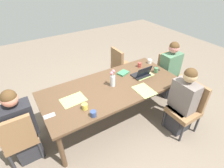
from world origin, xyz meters
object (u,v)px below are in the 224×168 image
(chair_near_right_near, at_px, (121,65))
(laptop_head_left_left_mid, at_px, (142,74))
(dining_table, at_px, (112,90))
(phone_black, at_px, (157,69))
(coffee_mug_centre_right, at_px, (156,70))
(book_red_cover, at_px, (123,73))
(coffee_mug_centre_left, at_px, (93,114))
(chair_head_left_left_mid, at_px, (168,71))
(coffee_mug_near_left, at_px, (150,61))
(person_head_left_left_mid, at_px, (169,72))
(person_head_right_left_near, at_px, (22,129))
(coffee_mug_far_left, at_px, (85,107))
(chair_head_right_left_near, at_px, (19,136))
(person_far_left_far, at_px, (182,104))
(flower_vase, at_px, (113,79))
(coffee_mug_near_right, at_px, (139,65))
(chair_far_left_far, at_px, (188,106))
(phone_silver, at_px, (49,116))

(chair_near_right_near, relative_size, laptop_head_left_left_mid, 2.81)
(dining_table, distance_m, phone_black, 1.05)
(coffee_mug_centre_right, height_order, book_red_cover, coffee_mug_centre_right)
(coffee_mug_centre_right, bearing_deg, coffee_mug_centre_left, 14.68)
(dining_table, distance_m, chair_near_right_near, 1.19)
(chair_head_left_left_mid, relative_size, coffee_mug_centre_right, 9.46)
(chair_near_right_near, xyz_separation_m, coffee_mug_near_left, (-0.30, 0.58, 0.27))
(chair_head_left_left_mid, height_order, chair_near_right_near, same)
(person_head_left_left_mid, bearing_deg, person_head_right_left_near, -0.01)
(coffee_mug_centre_right, xyz_separation_m, coffee_mug_far_left, (1.55, 0.21, -0.00))
(phone_black, bearing_deg, chair_head_right_left_near, -64.70)
(person_far_left_far, bearing_deg, flower_vase, -44.13)
(person_head_right_left_near, relative_size, coffee_mug_near_left, 14.50)
(coffee_mug_near_right, relative_size, coffee_mug_centre_right, 0.95)
(coffee_mug_near_right, xyz_separation_m, coffee_mug_centre_right, (-0.13, 0.33, 0.00))
(chair_head_left_left_mid, distance_m, phone_black, 0.51)
(chair_far_left_far, bearing_deg, coffee_mug_near_right, -84.31)
(chair_head_left_left_mid, height_order, person_head_left_left_mid, person_head_left_left_mid)
(coffee_mug_centre_right, distance_m, phone_black, 0.14)
(coffee_mug_far_left, bearing_deg, coffee_mug_near_left, -162.27)
(chair_head_right_left_near, height_order, coffee_mug_near_left, chair_head_right_left_near)
(coffee_mug_far_left, distance_m, phone_silver, 0.49)
(person_head_left_left_mid, xyz_separation_m, coffee_mug_near_left, (0.35, -0.25, 0.24))
(coffee_mug_centre_right, bearing_deg, person_head_right_left_near, -1.97)
(laptop_head_left_left_mid, bearing_deg, coffee_mug_far_left, 11.27)
(person_head_right_left_near, distance_m, chair_near_right_near, 2.39)
(chair_far_left_far, bearing_deg, phone_silver, -19.74)
(phone_silver, bearing_deg, phone_black, 6.56)
(person_head_left_left_mid, relative_size, flower_vase, 3.92)
(coffee_mug_near_right, height_order, book_red_cover, coffee_mug_near_right)
(chair_head_left_left_mid, relative_size, chair_far_left_far, 1.00)
(person_head_left_left_mid, xyz_separation_m, coffee_mug_near_right, (0.62, -0.24, 0.24))
(coffee_mug_near_right, bearing_deg, chair_near_right_near, -88.03)
(coffee_mug_near_left, bearing_deg, flower_vase, 14.38)
(person_head_right_left_near, relative_size, phone_black, 7.97)
(chair_head_left_left_mid, xyz_separation_m, coffee_mug_centre_right, (0.55, 0.16, 0.27))
(dining_table, height_order, person_head_left_left_mid, person_head_left_left_mid)
(person_far_left_far, distance_m, coffee_mug_near_left, 1.13)
(chair_head_right_left_near, distance_m, phone_silver, 0.50)
(coffee_mug_near_right, bearing_deg, chair_head_left_left_mid, 166.09)
(person_far_left_far, relative_size, chair_near_right_near, 1.33)
(chair_head_right_left_near, relative_size, coffee_mug_far_left, 10.35)
(person_head_right_left_near, xyz_separation_m, person_far_left_far, (-2.30, 0.83, 0.00))
(person_far_left_far, relative_size, coffee_mug_centre_right, 12.56)
(person_head_left_left_mid, height_order, coffee_mug_near_left, person_head_left_left_mid)
(flower_vase, bearing_deg, coffee_mug_far_left, 23.08)
(flower_vase, xyz_separation_m, coffee_mug_centre_right, (-0.92, 0.06, -0.09))
(chair_head_right_left_near, height_order, phone_silver, chair_head_right_left_near)
(person_far_left_far, relative_size, phone_silver, 7.97)
(flower_vase, bearing_deg, laptop_head_left_left_mid, 177.81)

